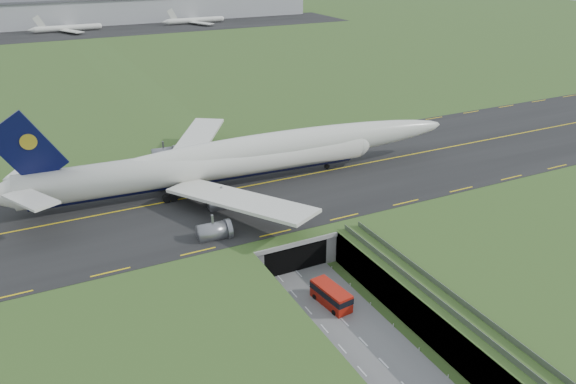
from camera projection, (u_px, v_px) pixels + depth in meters
ground at (319, 296)px, 90.89m from camera, size 900.00×900.00×0.00m
airfield_deck at (319, 280)px, 89.66m from camera, size 800.00×800.00×6.00m
trench_road at (343, 321)px, 84.73m from camera, size 12.00×75.00×0.20m
taxiway at (241, 188)px, 115.32m from camera, size 800.00×44.00×0.18m
tunnel_portal at (274, 234)px, 103.16m from camera, size 17.00×22.30×6.00m
guideway at (456, 315)px, 77.58m from camera, size 3.00×53.00×7.05m
jumbo_jet at (237, 159)px, 115.07m from camera, size 99.35×62.95×20.86m
shuttle_tram at (331, 296)px, 87.95m from camera, size 3.81×7.90×3.10m
cargo_terminal at (69, 12)px, 329.45m from camera, size 320.00×67.00×15.60m
distant_hills at (134, 14)px, 469.61m from camera, size 700.00×91.00×60.00m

